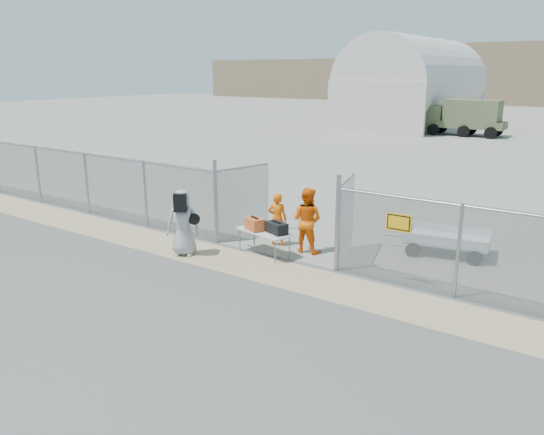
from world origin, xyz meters
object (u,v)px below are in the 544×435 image
Objects in this scene: folding_table at (264,243)px; utility_trailer at (446,242)px; security_worker_left at (277,219)px; visitor at (183,223)px; security_worker_right at (307,220)px.

folding_table is 5.09m from utility_trailer.
visitor is at bearing 35.94° from security_worker_left.
visitor reaches higher than utility_trailer.
security_worker_left is 4.80m from utility_trailer.
security_worker_right is at bearing 58.79° from folding_table.
visitor is 0.63× the size of utility_trailer.
security_worker_right is (0.84, 0.89, 0.58)m from folding_table.
security_worker_right reaches higher than visitor.
security_worker_right is 3.43m from visitor.
visitor reaches higher than security_worker_left.
utility_trailer is (4.16, 2.93, 0.01)m from folding_table.
security_worker_left is 0.54× the size of utility_trailer.
visitor is at bearing -154.71° from utility_trailer.
folding_table is at bearing 43.11° from security_worker_right.
visitor reaches higher than folding_table.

